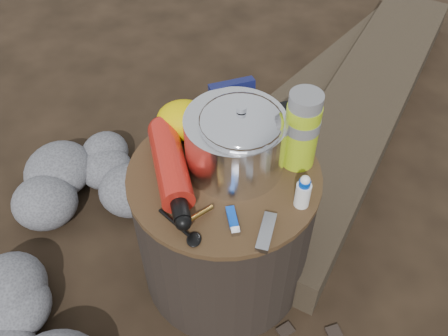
# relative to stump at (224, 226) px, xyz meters

# --- Properties ---
(ground) EXTENTS (60.00, 60.00, 0.00)m
(ground) POSITION_rel_stump_xyz_m (0.00, 0.00, -0.23)
(ground) COLOR black
(ground) RESTS_ON ground
(stump) EXTENTS (0.50, 0.50, 0.46)m
(stump) POSITION_rel_stump_xyz_m (0.00, 0.00, 0.00)
(stump) COLOR black
(stump) RESTS_ON ground
(rock_ring) EXTENTS (0.40, 0.88, 0.17)m
(rock_ring) POSITION_rel_stump_xyz_m (-0.50, 0.01, -0.14)
(rock_ring) COLOR #58585E
(rock_ring) RESTS_ON ground
(log_main) EXTENTS (1.00, 1.75, 0.15)m
(log_main) POSITION_rel_stump_xyz_m (0.50, 0.73, -0.15)
(log_main) COLOR #33291D
(log_main) RESTS_ON ground
(log_small) EXTENTS (0.97, 1.22, 0.11)m
(log_small) POSITION_rel_stump_xyz_m (0.44, 0.99, -0.17)
(log_small) COLOR #33291D
(log_small) RESTS_ON ground
(foil_windscreen) EXTENTS (0.25, 0.25, 0.15)m
(foil_windscreen) POSITION_rel_stump_xyz_m (0.02, 0.04, 0.31)
(foil_windscreen) COLOR white
(foil_windscreen) RESTS_ON stump
(camping_pot) EXTENTS (0.20, 0.20, 0.20)m
(camping_pot) POSITION_rel_stump_xyz_m (0.04, 0.02, 0.33)
(camping_pot) COLOR white
(camping_pot) RESTS_ON stump
(fuel_bottle) EXTENTS (0.18, 0.34, 0.08)m
(fuel_bottle) POSITION_rel_stump_xyz_m (-0.13, -0.02, 0.27)
(fuel_bottle) COLOR red
(fuel_bottle) RESTS_ON stump
(thermos) EXTENTS (0.09, 0.09, 0.22)m
(thermos) POSITION_rel_stump_xyz_m (0.19, 0.06, 0.34)
(thermos) COLOR #ACCE19
(thermos) RESTS_ON stump
(travel_mug) EXTENTS (0.08, 0.08, 0.11)m
(travel_mug) POSITION_rel_stump_xyz_m (0.16, 0.12, 0.29)
(travel_mug) COLOR black
(travel_mug) RESTS_ON stump
(stuff_sack) EXTENTS (0.15, 0.12, 0.10)m
(stuff_sack) POSITION_rel_stump_xyz_m (-0.12, 0.14, 0.28)
(stuff_sack) COLOR #EFCE00
(stuff_sack) RESTS_ON stump
(food_pouch) EXTENTS (0.12, 0.07, 0.15)m
(food_pouch) POSITION_rel_stump_xyz_m (0.01, 0.17, 0.31)
(food_pouch) COLOR #101546
(food_pouch) RESTS_ON stump
(lighter) EXTENTS (0.04, 0.08, 0.01)m
(lighter) POSITION_rel_stump_xyz_m (0.03, -0.14, 0.24)
(lighter) COLOR #0039B9
(lighter) RESTS_ON stump
(multitool) EXTENTS (0.05, 0.11, 0.01)m
(multitool) POSITION_rel_stump_xyz_m (0.11, -0.18, 0.24)
(multitool) COLOR #ADADB3
(multitool) RESTS_ON stump
(spork) EXTENTS (0.12, 0.11, 0.01)m
(spork) POSITION_rel_stump_xyz_m (-0.10, -0.17, 0.23)
(spork) COLOR black
(spork) RESTS_ON stump
(squeeze_bottle) EXTENTS (0.04, 0.04, 0.09)m
(squeeze_bottle) POSITION_rel_stump_xyz_m (0.19, -0.08, 0.27)
(squeeze_bottle) COLOR white
(squeeze_bottle) RESTS_ON stump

